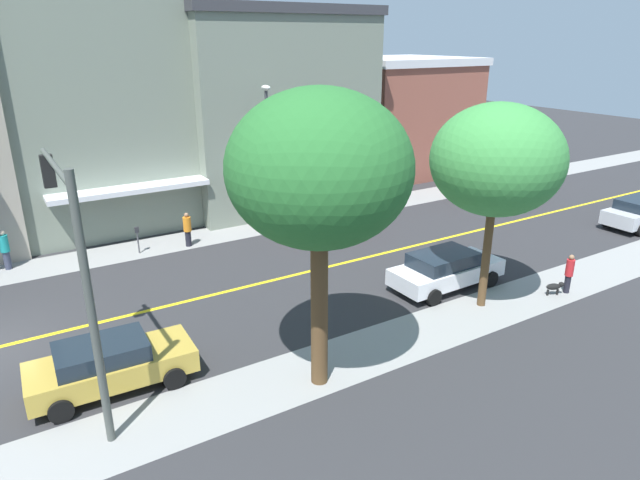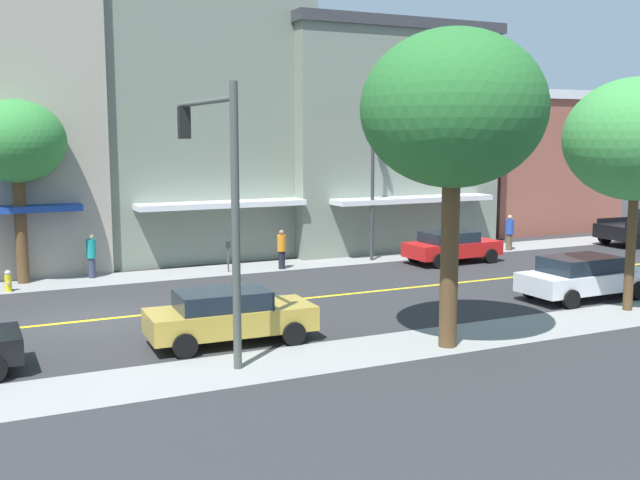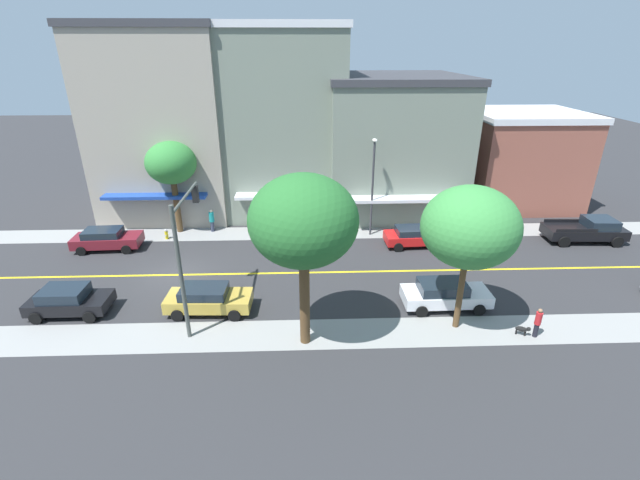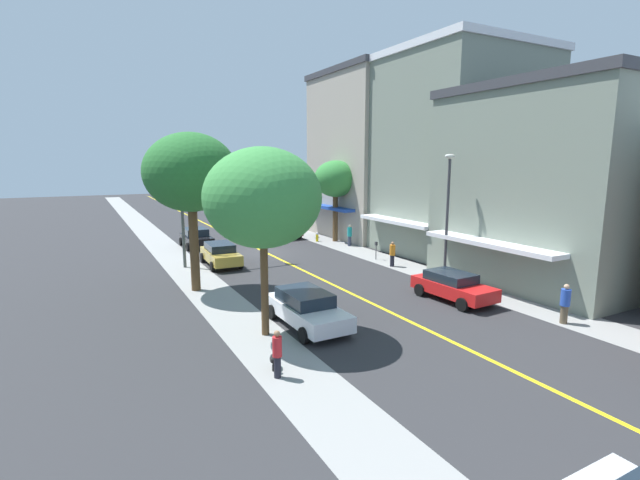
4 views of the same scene
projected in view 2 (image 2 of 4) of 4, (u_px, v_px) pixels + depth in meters
The scene contains 20 objects.
ground_plane at pixel (93, 320), 22.94m from camera, with size 140.00×140.00×0.00m, color #2D2D30.
sidewalk_left at pixel (66, 283), 28.72m from camera, with size 2.51×126.00×0.01m, color gray.
sidewalk_right at pixel (138, 383), 17.15m from camera, with size 2.51×126.00×0.01m, color gray.
road_centerline_stripe at pixel (93, 320), 22.94m from camera, with size 0.20×126.00×0.00m, color yellow.
tan_rowhouse at pixel (184, 98), 36.42m from camera, with size 11.42×9.97×14.73m.
brick_apartment_block at pixel (349, 136), 40.53m from camera, with size 13.30×11.05×11.00m.
corner_shop_building at pixel (516, 161), 45.66m from camera, with size 8.60×9.28×8.05m.
street_tree_left_near at pixel (453, 110), 19.25m from camera, with size 4.79×4.79×8.32m.
street_tree_right_corner at pixel (637, 140), 23.51m from camera, with size 4.53×4.53×7.41m.
street_tree_left_far at pixel (16, 143), 27.96m from camera, with size 3.63×3.63×6.91m.
fire_hydrant at pixel (8, 281), 27.09m from camera, with size 0.44×0.24×0.78m.
parking_meter at pixel (228, 252), 30.85m from camera, with size 0.12×0.18×1.27m.
traffic_light_mast at pixel (217, 177), 18.82m from camera, with size 4.80×0.32×6.85m.
street_lamp at pixel (373, 162), 33.25m from camera, with size 0.70×0.36×7.23m.
red_sedan_left_curb at pixel (452, 246), 33.07m from camera, with size 2.18×4.33×1.40m.
white_sedan_right_curb at pixel (583, 276), 25.81m from camera, with size 2.15×4.70×1.49m.
gold_sedan_right_curb at pixel (229, 315), 20.34m from camera, with size 2.16×4.55×1.47m.
pedestrian_orange_shirt at pixel (282, 249), 31.55m from camera, with size 0.37×0.37×1.66m.
pedestrian_teal_shirt at pixel (91, 255), 29.56m from camera, with size 0.38×0.38×1.76m.
pedestrian_blue_shirt at pixel (509, 232), 36.68m from camera, with size 0.40×0.40×1.73m.
Camera 2 is at (23.18, -3.36, 5.63)m, focal length 42.21 mm.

